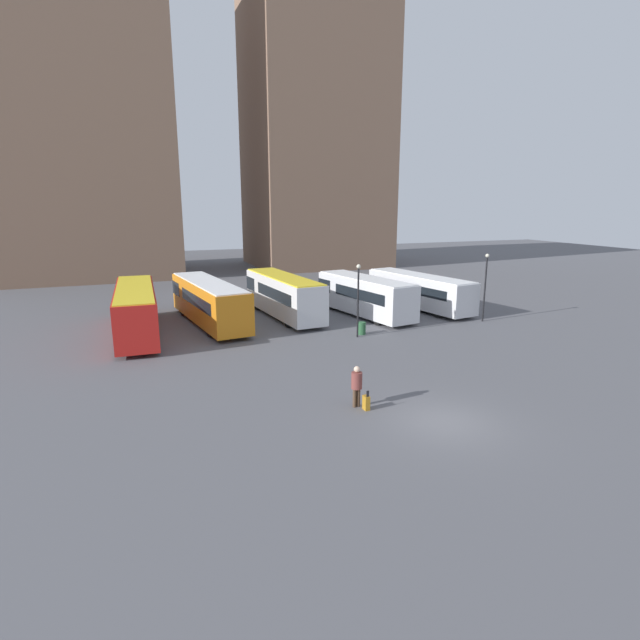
# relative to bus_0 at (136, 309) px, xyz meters

# --- Properties ---
(ground_plane) EXTENTS (160.00, 160.00, 0.00)m
(ground_plane) POSITION_rel_bus_0_xyz_m (11.19, -19.46, -1.74)
(ground_plane) COLOR #56565B
(building_block_left) EXTENTS (22.29, 17.30, 39.14)m
(building_block_left) POSITION_rel_bus_0_xyz_m (-5.19, 32.27, 17.83)
(building_block_left) COLOR #7F604C
(building_block_left) RESTS_ON ground_plane
(building_block_right) EXTENTS (17.49, 15.96, 40.56)m
(building_block_right) POSITION_rel_bus_0_xyz_m (25.16, 32.27, 18.54)
(building_block_right) COLOR #7F604C
(building_block_right) RESTS_ON ground_plane
(bus_0) EXTENTS (2.83, 12.22, 3.20)m
(bus_0) POSITION_rel_bus_0_xyz_m (0.00, 0.00, 0.00)
(bus_0) COLOR red
(bus_0) RESTS_ON ground_plane
(bus_1) EXTENTS (4.03, 12.06, 3.15)m
(bus_1) POSITION_rel_bus_0_xyz_m (5.04, 1.21, -0.02)
(bus_1) COLOR orange
(bus_1) RESTS_ON ground_plane
(bus_2) EXTENTS (3.36, 10.92, 3.22)m
(bus_2) POSITION_rel_bus_0_xyz_m (10.84, 1.46, 0.01)
(bus_2) COLOR silver
(bus_2) RESTS_ON ground_plane
(bus_3) EXTENTS (4.21, 10.25, 3.04)m
(bus_3) POSITION_rel_bus_0_xyz_m (16.93, -0.44, -0.10)
(bus_3) COLOR silver
(bus_3) RESTS_ON ground_plane
(bus_4) EXTENTS (4.21, 11.16, 2.84)m
(bus_4) POSITION_rel_bus_0_xyz_m (22.36, 0.35, -0.19)
(bus_4) COLOR silver
(bus_4) RESTS_ON ground_plane
(traveler) EXTENTS (0.48, 0.48, 1.86)m
(traveler) POSITION_rel_bus_0_xyz_m (8.54, -16.73, -0.64)
(traveler) COLOR #4C3828
(traveler) RESTS_ON ground_plane
(suitcase) EXTENTS (0.22, 0.35, 0.91)m
(suitcase) POSITION_rel_bus_0_xyz_m (8.79, -17.18, -1.42)
(suitcase) COLOR #B27A1E
(suitcase) RESTS_ON ground_plane
(lamp_post_0) EXTENTS (0.28, 0.28, 5.08)m
(lamp_post_0) POSITION_rel_bus_0_xyz_m (24.35, -5.54, 1.29)
(lamp_post_0) COLOR black
(lamp_post_0) RESTS_ON ground_plane
(lamp_post_1) EXTENTS (0.28, 0.28, 4.85)m
(lamp_post_1) POSITION_rel_bus_0_xyz_m (13.59, -6.23, 1.17)
(lamp_post_1) COLOR black
(lamp_post_1) RESTS_ON ground_plane
(trash_bin) EXTENTS (0.52, 0.52, 0.85)m
(trash_bin) POSITION_rel_bus_0_xyz_m (14.17, -5.70, -1.32)
(trash_bin) COLOR #285633
(trash_bin) RESTS_ON ground_plane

